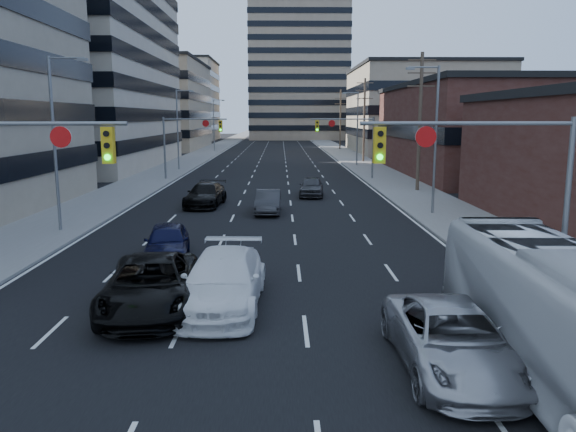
# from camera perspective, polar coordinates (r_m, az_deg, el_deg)

# --- Properties ---
(road_surface) EXTENTS (18.00, 300.00, 0.02)m
(road_surface) POSITION_cam_1_polar(r_m,az_deg,el_deg) (139.23, -1.23, 7.55)
(road_surface) COLOR black
(road_surface) RESTS_ON ground
(sidewalk_left) EXTENTS (5.00, 300.00, 0.15)m
(sidewalk_left) POSITION_cam_1_polar(r_m,az_deg,el_deg) (139.79, -5.99, 7.54)
(sidewalk_left) COLOR slate
(sidewalk_left) RESTS_ON ground
(sidewalk_right) EXTENTS (5.00, 300.00, 0.15)m
(sidewalk_right) POSITION_cam_1_polar(r_m,az_deg,el_deg) (139.61, 3.53, 7.57)
(sidewalk_right) COLOR slate
(sidewalk_right) RESTS_ON ground
(office_left_mid) EXTENTS (26.00, 34.00, 28.00)m
(office_left_mid) POSITION_cam_1_polar(r_m,az_deg,el_deg) (75.02, -23.65, 15.34)
(office_left_mid) COLOR #ADA089
(office_left_mid) RESTS_ON ground
(office_left_far) EXTENTS (20.00, 30.00, 16.00)m
(office_left_far) POSITION_cam_1_polar(r_m,az_deg,el_deg) (111.96, -13.98, 10.76)
(office_left_far) COLOR gray
(office_left_far) RESTS_ON ground
(storefront_right_mid) EXTENTS (20.00, 30.00, 9.00)m
(storefront_right_mid) POSITION_cam_1_polar(r_m,az_deg,el_deg) (63.40, 20.62, 8.04)
(storefront_right_mid) COLOR #472119
(storefront_right_mid) RESTS_ON ground
(office_right_far) EXTENTS (22.00, 28.00, 14.00)m
(office_right_far) POSITION_cam_1_polar(r_m,az_deg,el_deg) (100.00, 13.28, 10.33)
(office_right_far) COLOR gray
(office_right_far) RESTS_ON ground
(apartment_tower) EXTENTS (26.00, 26.00, 58.00)m
(apartment_tower) POSITION_cam_1_polar(r_m,az_deg,el_deg) (160.83, 1.03, 18.24)
(apartment_tower) COLOR gray
(apartment_tower) RESTS_ON ground
(bg_block_left) EXTENTS (24.00, 24.00, 20.00)m
(bg_block_left) POSITION_cam_1_polar(r_m,az_deg,el_deg) (151.96, -12.05, 11.31)
(bg_block_left) COLOR #ADA089
(bg_block_left) RESTS_ON ground
(bg_block_right) EXTENTS (22.00, 22.00, 12.00)m
(bg_block_right) POSITION_cam_1_polar(r_m,az_deg,el_deg) (142.49, 11.93, 9.81)
(bg_block_right) COLOR gray
(bg_block_right) RESTS_ON ground
(signal_near_right) EXTENTS (6.59, 0.33, 6.00)m
(signal_near_right) POSITION_cam_1_polar(r_m,az_deg,el_deg) (18.31, 19.61, 4.23)
(signal_near_right) COLOR slate
(signal_near_right) RESTS_ON ground
(signal_far_left) EXTENTS (6.09, 0.33, 6.00)m
(signal_far_left) POSITION_cam_1_polar(r_m,az_deg,el_deg) (54.82, -10.09, 8.10)
(signal_far_left) COLOR slate
(signal_far_left) RESTS_ON ground
(signal_far_right) EXTENTS (6.09, 0.33, 6.00)m
(signal_far_right) POSITION_cam_1_polar(r_m,az_deg,el_deg) (54.52, 6.23, 8.18)
(signal_far_right) COLOR slate
(signal_far_right) RESTS_ON ground
(utility_pole_block) EXTENTS (2.20, 0.28, 11.00)m
(utility_pole_block) POSITION_cam_1_polar(r_m,az_deg,el_deg) (46.44, 13.25, 9.49)
(utility_pole_block) COLOR #4C3D2D
(utility_pole_block) RESTS_ON ground
(utility_pole_midblock) EXTENTS (2.20, 0.28, 11.00)m
(utility_pole_midblock) POSITION_cam_1_polar(r_m,az_deg,el_deg) (75.91, 7.75, 9.77)
(utility_pole_midblock) COLOR #4C3D2D
(utility_pole_midblock) RESTS_ON ground
(utility_pole_distant) EXTENTS (2.20, 0.28, 11.00)m
(utility_pole_distant) POSITION_cam_1_polar(r_m,az_deg,el_deg) (105.68, 5.34, 9.86)
(utility_pole_distant) COLOR #4C3D2D
(utility_pole_distant) RESTS_ON ground
(streetlight_left_near) EXTENTS (2.03, 0.22, 9.00)m
(streetlight_left_near) POSITION_cam_1_polar(r_m,az_deg,el_deg) (31.27, -22.42, 7.55)
(streetlight_left_near) COLOR slate
(streetlight_left_near) RESTS_ON ground
(streetlight_left_mid) EXTENTS (2.03, 0.22, 9.00)m
(streetlight_left_mid) POSITION_cam_1_polar(r_m,az_deg,el_deg) (65.11, -11.02, 9.01)
(streetlight_left_mid) COLOR slate
(streetlight_left_mid) RESTS_ON ground
(streetlight_left_far) EXTENTS (2.03, 0.22, 9.00)m
(streetlight_left_far) POSITION_cam_1_polar(r_m,az_deg,el_deg) (99.76, -7.46, 9.40)
(streetlight_left_far) COLOR slate
(streetlight_left_far) RESTS_ON ground
(streetlight_right_near) EXTENTS (2.03, 0.22, 9.00)m
(streetlight_right_near) POSITION_cam_1_polar(r_m,az_deg,el_deg) (35.34, 14.54, 8.18)
(streetlight_right_near) COLOR slate
(streetlight_right_near) RESTS_ON ground
(streetlight_right_far) EXTENTS (2.03, 0.22, 9.00)m
(streetlight_right_far) POSITION_cam_1_polar(r_m,az_deg,el_deg) (69.72, 6.94, 9.18)
(streetlight_right_far) COLOR slate
(streetlight_right_far) RESTS_ON ground
(black_pickup) EXTENTS (3.35, 6.23, 1.66)m
(black_pickup) POSITION_cam_1_polar(r_m,az_deg,el_deg) (18.12, -13.78, -6.82)
(black_pickup) COLOR black
(black_pickup) RESTS_ON ground
(white_van) EXTENTS (2.68, 6.09, 1.74)m
(white_van) POSITION_cam_1_polar(r_m,az_deg,el_deg) (18.03, -6.61, -6.54)
(white_van) COLOR white
(white_van) RESTS_ON ground
(silver_suv) EXTENTS (2.63, 5.60, 1.55)m
(silver_suv) POSITION_cam_1_polar(r_m,az_deg,el_deg) (14.22, 16.43, -11.91)
(silver_suv) COLOR #ACACB1
(silver_suv) RESTS_ON ground
(transit_bus) EXTENTS (3.01, 11.36, 3.14)m
(transit_bus) POSITION_cam_1_polar(r_m,az_deg,el_deg) (13.97, 26.74, -9.52)
(transit_bus) COLOR silver
(transit_bus) RESTS_ON ground
(sedan_blue) EXTENTS (2.41, 4.72, 1.54)m
(sedan_blue) POSITION_cam_1_polar(r_m,az_deg,el_deg) (24.38, -12.16, -2.58)
(sedan_blue) COLOR black
(sedan_blue) RESTS_ON ground
(sedan_grey_center) EXTENTS (1.64, 4.45, 1.45)m
(sedan_grey_center) POSITION_cam_1_polar(r_m,az_deg,el_deg) (35.37, -2.04, 1.46)
(sedan_grey_center) COLOR #2E2E30
(sedan_grey_center) RESTS_ON ground
(sedan_black_far) EXTENTS (2.66, 5.60, 1.58)m
(sedan_black_far) POSITION_cam_1_polar(r_m,az_deg,el_deg) (38.49, -8.38, 2.15)
(sedan_black_far) COLOR black
(sedan_black_far) RESTS_ON ground
(sedan_grey_right) EXTENTS (2.14, 4.59, 1.52)m
(sedan_grey_right) POSITION_cam_1_polar(r_m,az_deg,el_deg) (42.92, 2.40, 3.01)
(sedan_grey_right) COLOR #363639
(sedan_grey_right) RESTS_ON ground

